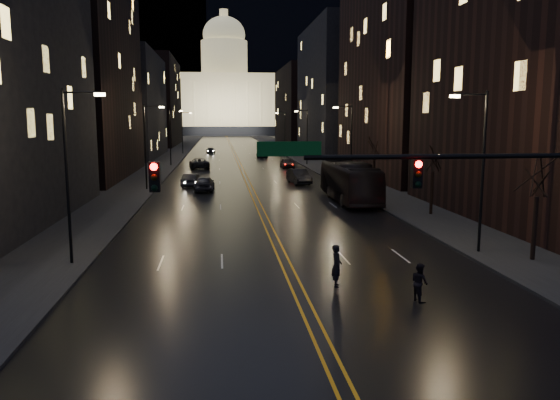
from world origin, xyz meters
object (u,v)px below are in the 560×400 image
object	(u,v)px
oncoming_car_a	(204,183)
receding_car_a	(299,177)
pedestrian_a	(337,266)
traffic_signal	(481,187)
oncoming_car_b	(191,180)
bus	(349,182)
pedestrian_b	(420,282)

from	to	relation	value
oncoming_car_a	receding_car_a	size ratio (longest dim) A/B	0.92
receding_car_a	pedestrian_a	size ratio (longest dim) A/B	2.70
traffic_signal	oncoming_car_a	bearing A→B (deg)	105.59
traffic_signal	oncoming_car_a	xyz separation A→B (m)	(-10.83, 38.80, -4.29)
oncoming_car_b	receding_car_a	distance (m)	12.35
receding_car_a	pedestrian_a	bearing A→B (deg)	-102.99
oncoming_car_a	pedestrian_a	size ratio (longest dim) A/B	2.47
traffic_signal	bus	size ratio (longest dim) A/B	1.34
bus	oncoming_car_b	distance (m)	19.41
bus	receding_car_a	xyz separation A→B (m)	(-2.67, 13.62, -0.94)
oncoming_car_b	pedestrian_a	distance (m)	38.57
pedestrian_b	oncoming_car_b	bearing A→B (deg)	1.21
receding_car_a	oncoming_car_a	bearing A→B (deg)	-161.47
pedestrian_a	oncoming_car_b	bearing A→B (deg)	20.91
traffic_signal	receding_car_a	bearing A→B (deg)	90.10
oncoming_car_a	pedestrian_a	distance (m)	34.46
traffic_signal	pedestrian_a	xyz separation A→B (m)	(-4.09, 5.00, -4.14)
oncoming_car_b	receding_car_a	world-z (taller)	receding_car_a
traffic_signal	pedestrian_b	xyz separation A→B (m)	(-1.11, 2.67, -4.29)
oncoming_car_a	oncoming_car_b	bearing A→B (deg)	-64.74
traffic_signal	receding_car_a	world-z (taller)	traffic_signal
bus	oncoming_car_a	xyz separation A→B (m)	(-13.42, 8.46, -0.99)
oncoming_car_b	pedestrian_b	world-z (taller)	pedestrian_b
oncoming_car_b	pedestrian_a	world-z (taller)	pedestrian_a
pedestrian_a	pedestrian_b	size ratio (longest dim) A/B	1.19
pedestrian_a	receding_car_a	bearing A→B (deg)	2.64
receding_car_a	pedestrian_b	bearing A→B (deg)	-98.54
pedestrian_a	oncoming_car_a	bearing A→B (deg)	19.81
traffic_signal	bus	world-z (taller)	traffic_signal
traffic_signal	pedestrian_b	world-z (taller)	traffic_signal
bus	pedestrian_a	size ratio (longest dim) A/B	6.70
oncoming_car_a	pedestrian_b	world-z (taller)	same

